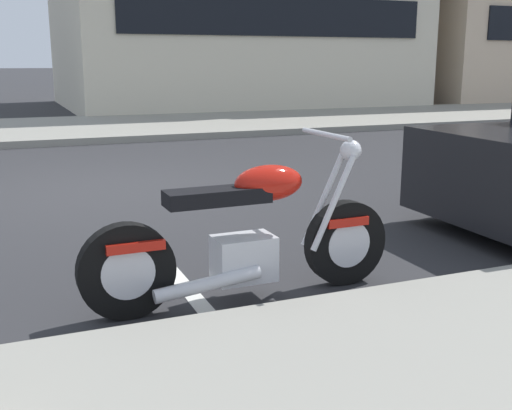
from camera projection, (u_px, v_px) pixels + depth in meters
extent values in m
plane|color=#28282B|center=(103.00, 190.00, 7.76)|extent=(260.00, 260.00, 0.00)
cube|color=gray|center=(481.00, 113.00, 18.38)|extent=(120.00, 5.00, 0.14)
cube|color=silver|center=(190.00, 292.00, 4.35)|extent=(0.12, 2.20, 0.01)
cylinder|color=black|center=(345.00, 243.00, 4.47)|extent=(0.61, 0.12, 0.61)
cylinder|color=silver|center=(345.00, 243.00, 4.47)|extent=(0.34, 0.13, 0.33)
cylinder|color=black|center=(127.00, 271.00, 3.87)|extent=(0.61, 0.12, 0.61)
cylinder|color=silver|center=(127.00, 271.00, 3.87)|extent=(0.34, 0.13, 0.33)
cube|color=silver|center=(244.00, 258.00, 4.17)|extent=(0.40, 0.27, 0.30)
cube|color=black|center=(217.00, 196.00, 4.00)|extent=(0.68, 0.23, 0.10)
ellipsoid|color=#B7190F|center=(269.00, 183.00, 4.13)|extent=(0.48, 0.25, 0.24)
cube|color=#B7190F|center=(133.00, 244.00, 3.85)|extent=(0.36, 0.19, 0.06)
cube|color=#B7190F|center=(343.00, 220.00, 4.42)|extent=(0.32, 0.17, 0.06)
cylinder|color=silver|center=(323.00, 199.00, 4.40)|extent=(0.34, 0.05, 0.65)
cylinder|color=silver|center=(333.00, 203.00, 4.28)|extent=(0.34, 0.05, 0.65)
cylinder|color=silver|center=(326.00, 134.00, 4.22)|extent=(0.05, 0.62, 0.04)
sphere|color=silver|center=(351.00, 150.00, 4.33)|extent=(0.15, 0.15, 0.15)
cylinder|color=silver|center=(208.00, 284.00, 3.95)|extent=(0.71, 0.10, 0.16)
cylinder|color=black|center=(468.00, 187.00, 6.42)|extent=(0.62, 0.23, 0.62)
cube|color=black|center=(280.00, 16.00, 17.80)|extent=(9.30, 0.06, 1.10)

